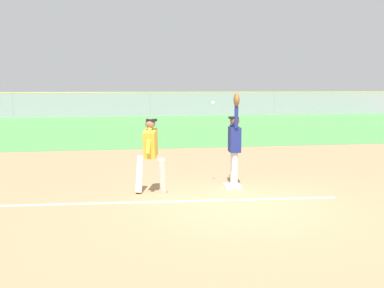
% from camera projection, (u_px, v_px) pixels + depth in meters
% --- Properties ---
extents(ground_plane, '(84.74, 84.74, 0.00)m').
position_uv_depth(ground_plane, '(239.00, 205.00, 9.00)').
color(ground_plane, '#A37A54').
extents(outfield_grass, '(43.38, 19.54, 0.01)m').
position_uv_depth(outfield_grass, '(160.00, 126.00, 26.79)').
color(outfield_grass, '#4C8C47').
rests_on(outfield_grass, ground_plane).
extents(chalk_foul_line, '(11.98, 0.88, 0.01)m').
position_uv_depth(chalk_foul_line, '(55.00, 204.00, 9.00)').
color(chalk_foul_line, white).
rests_on(chalk_foul_line, ground_plane).
extents(first_base, '(0.39, 0.39, 0.08)m').
position_uv_depth(first_base, '(232.00, 186.00, 10.51)').
color(first_base, white).
rests_on(first_base, ground_plane).
extents(fielder, '(0.30, 0.90, 2.28)m').
position_uv_depth(fielder, '(235.00, 141.00, 10.54)').
color(fielder, silver).
rests_on(fielder, ground_plane).
extents(runner, '(0.76, 0.84, 1.72)m').
position_uv_depth(runner, '(151.00, 150.00, 9.82)').
color(runner, white).
rests_on(runner, ground_plane).
extents(baseball, '(0.07, 0.07, 0.07)m').
position_uv_depth(baseball, '(213.00, 103.00, 10.19)').
color(baseball, white).
extents(outfield_fence, '(43.46, 0.08, 1.99)m').
position_uv_depth(outfield_fence, '(150.00, 104.00, 36.22)').
color(outfield_fence, '#93999E').
rests_on(outfield_fence, ground_plane).
extents(parked_car_black, '(4.43, 2.18, 1.25)m').
position_uv_depth(parked_car_black, '(32.00, 106.00, 39.32)').
color(parked_car_black, black).
rests_on(parked_car_black, ground_plane).
extents(parked_car_blue, '(4.46, 2.24, 1.25)m').
position_uv_depth(parked_car_blue, '(97.00, 106.00, 39.43)').
color(parked_car_blue, '#23389E').
rests_on(parked_car_blue, ground_plane).
extents(parked_car_red, '(4.51, 2.33, 1.25)m').
position_uv_depth(parked_car_red, '(162.00, 106.00, 40.79)').
color(parked_car_red, '#B21E1E').
rests_on(parked_car_red, ground_plane).
extents(parked_car_silver, '(4.55, 2.42, 1.25)m').
position_uv_depth(parked_car_silver, '(221.00, 105.00, 42.03)').
color(parked_car_silver, '#B7B7BC').
rests_on(parked_car_silver, ground_plane).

